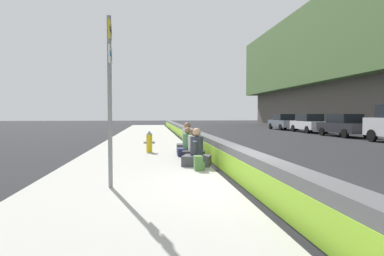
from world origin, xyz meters
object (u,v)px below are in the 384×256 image
object	(u,v)px
fire_hydrant	(149,141)
seated_person_foreground	(197,154)
route_sign_post	(110,89)
seated_person_far	(187,143)
parked_car_far	(283,122)
parked_car_midline	(309,123)
seated_person_middle	(193,150)
seated_person_rear	(188,147)
parked_car_fourth	(344,125)
backpack	(199,163)

from	to	relation	value
fire_hydrant	seated_person_foreground	bearing A→B (deg)	-158.17
route_sign_post	seated_person_far	bearing A→B (deg)	-20.34
parked_car_far	parked_car_midline	bearing A→B (deg)	-177.91
seated_person_middle	seated_person_rear	distance (m)	0.98
seated_person_middle	seated_person_far	bearing A→B (deg)	-0.91
route_sign_post	parked_car_far	distance (m)	30.87
fire_hydrant	seated_person_middle	distance (m)	2.73
seated_person_middle	fire_hydrant	bearing A→B (deg)	33.89
parked_car_far	seated_person_far	bearing A→B (deg)	148.17
seated_person_rear	parked_car_far	size ratio (longest dim) A/B	0.24
parked_car_fourth	parked_car_midline	xyz separation A→B (m)	(5.70, -0.16, 0.00)
seated_person_far	fire_hydrant	bearing A→B (deg)	89.44
seated_person_foreground	seated_person_far	world-z (taller)	seated_person_far
route_sign_post	seated_person_middle	world-z (taller)	route_sign_post
backpack	parked_car_midline	bearing A→B (deg)	-33.96
parked_car_fourth	seated_person_foreground	bearing A→B (deg)	135.16
seated_person_foreground	backpack	size ratio (longest dim) A/B	2.84
seated_person_middle	parked_car_fourth	distance (m)	17.37
parked_car_midline	parked_car_far	bearing A→B (deg)	2.09
seated_person_rear	seated_person_far	size ratio (longest dim) A/B	0.87
seated_person_foreground	parked_car_far	xyz separation A→B (m)	(24.20, -12.90, 0.37)
seated_person_middle	seated_person_far	xyz separation A→B (m)	(2.25, -0.04, 0.05)
seated_person_rear	seated_person_far	world-z (taller)	seated_person_far
parked_car_midline	seated_person_far	bearing A→B (deg)	139.33
seated_person_rear	seated_person_far	distance (m)	1.28
seated_person_foreground	seated_person_rear	world-z (taller)	seated_person_foreground
route_sign_post	seated_person_far	distance (m)	6.90
seated_person_foreground	backpack	distance (m)	0.85
fire_hydrant	seated_person_far	world-z (taller)	seated_person_far
route_sign_post	backpack	world-z (taller)	route_sign_post
backpack	seated_person_far	bearing A→B (deg)	-2.23
parked_car_fourth	fire_hydrant	bearing A→B (deg)	123.17
backpack	parked_car_far	world-z (taller)	parked_car_far
seated_person_far	parked_car_far	distance (m)	24.25
fire_hydrant	parked_car_fourth	world-z (taller)	parked_car_fourth
seated_person_foreground	parked_car_far	world-z (taller)	parked_car_far
parked_car_fourth	parked_car_midline	size ratio (longest dim) A/B	1.01
seated_person_far	parked_car_midline	world-z (taller)	parked_car_midline
parked_car_fourth	parked_car_far	bearing A→B (deg)	0.20
seated_person_far	parked_car_midline	distance (m)	19.93
route_sign_post	parked_car_far	size ratio (longest dim) A/B	0.80
parked_car_far	backpack	bearing A→B (deg)	152.62
seated_person_middle	seated_person_rear	bearing A→B (deg)	5.39
seated_person_rear	seated_person_foreground	bearing A→B (deg)	-179.58
seated_person_far	parked_car_fourth	distance (m)	15.92
seated_person_middle	parked_car_midline	world-z (taller)	parked_car_midline
seated_person_foreground	parked_car_far	distance (m)	27.42
route_sign_post	fire_hydrant	bearing A→B (deg)	-6.98
fire_hydrant	parked_car_far	bearing A→B (deg)	-34.87
fire_hydrant	parked_car_far	world-z (taller)	parked_car_far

